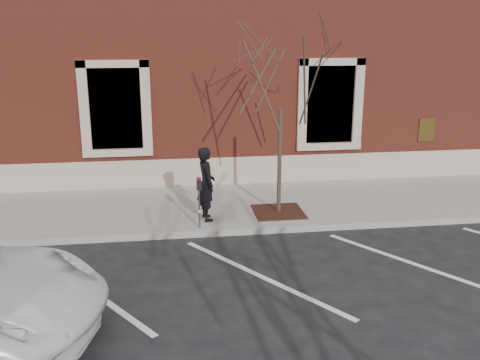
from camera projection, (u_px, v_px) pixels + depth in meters
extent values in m
plane|color=#28282B|center=(244.00, 233.00, 12.18)|extent=(120.00, 120.00, 0.00)
cube|color=#A8A49E|center=(234.00, 206.00, 13.82)|extent=(40.00, 3.50, 0.15)
cube|color=#9E9E99|center=(244.00, 231.00, 12.11)|extent=(40.00, 0.12, 0.15)
cube|color=maroon|center=(212.00, 43.00, 18.46)|extent=(40.00, 8.50, 8.00)
cube|color=#BAA28E|center=(226.00, 171.00, 15.39)|extent=(40.00, 0.06, 0.80)
cube|color=black|center=(116.00, 108.00, 14.60)|extent=(1.40, 0.30, 2.20)
cube|color=#BAA28E|center=(118.00, 152.00, 14.76)|extent=(1.90, 0.20, 0.20)
cube|color=black|center=(328.00, 104.00, 15.39)|extent=(1.40, 0.30, 2.20)
cube|color=#BAA28E|center=(328.00, 146.00, 15.56)|extent=(1.90, 0.20, 0.20)
imported|color=black|center=(206.00, 184.00, 12.42)|extent=(0.53, 0.70, 1.74)
cylinder|color=#595B60|center=(199.00, 209.00, 12.00)|extent=(0.04, 0.04, 0.89)
cube|color=black|center=(199.00, 185.00, 11.84)|extent=(0.11, 0.08, 0.23)
cube|color=#A80B20|center=(199.00, 179.00, 11.80)|extent=(0.10, 0.08, 0.05)
cube|color=white|center=(200.00, 211.00, 11.97)|extent=(0.04, 0.00, 0.06)
cube|color=#361A11|center=(278.00, 212.00, 13.12)|extent=(1.20, 1.20, 0.03)
cylinder|color=#443829|center=(280.00, 162.00, 12.78)|extent=(0.10, 0.10, 2.55)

